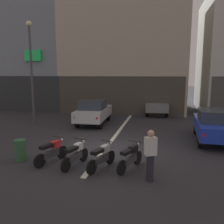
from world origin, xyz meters
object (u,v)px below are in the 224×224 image
car_grey_down_street (156,104)px  street_lamp (31,63)px  motorcycle_silver_row_centre (102,157)px  person_by_motorcycles (150,155)px  trash_bin (20,150)px  car_blue_parked_kerbside (215,124)px  motorcycle_black_row_right_mid (130,157)px  motorcycle_red_row_leftmost (52,151)px  motorcycle_white_row_left_mid (75,154)px  car_silver_crossing_near (94,111)px

car_grey_down_street → street_lamp: street_lamp is taller
motorcycle_silver_row_centre → person_by_motorcycles: bearing=-18.9°
motorcycle_silver_row_centre → trash_bin: size_ratio=1.87×
car_grey_down_street → trash_bin: 13.04m
car_blue_parked_kerbside → motorcycle_silver_row_centre: size_ratio=2.64×
street_lamp → motorcycle_silver_row_centre: bearing=-44.8°
trash_bin → motorcycle_silver_row_centre: bearing=-1.5°
motorcycle_black_row_right_mid → street_lamp: bearing=140.1°
motorcycle_red_row_leftmost → motorcycle_silver_row_centre: size_ratio=1.00×
car_blue_parked_kerbside → motorcycle_black_row_right_mid: bearing=-130.2°
car_grey_down_street → motorcycle_silver_row_centre: car_grey_down_street is taller
car_grey_down_street → motorcycle_white_row_left_mid: car_grey_down_street is taller
car_blue_parked_kerbside → motorcycle_white_row_left_mid: 7.26m
car_blue_parked_kerbside → car_grey_down_street: same height
motorcycle_red_row_leftmost → motorcycle_black_row_right_mid: same height
street_lamp → motorcycle_white_row_left_mid: (5.48, -6.42, -3.65)m
car_blue_parked_kerbside → motorcycle_black_row_right_mid: car_blue_parked_kerbside is taller
motorcycle_silver_row_centre → trash_bin: 3.32m
car_silver_crossing_near → person_by_motorcycles: size_ratio=2.50×
motorcycle_black_row_right_mid → trash_bin: (-4.33, -0.08, -0.03)m
car_grey_down_street → street_lamp: bearing=-144.5°
motorcycle_red_row_leftmost → motorcycle_white_row_left_mid: same height
motorcycle_silver_row_centre → car_silver_crossing_near: bearing=108.7°
car_silver_crossing_near → street_lamp: bearing=-169.0°
car_silver_crossing_near → car_grey_down_street: 6.36m
car_silver_crossing_near → motorcycle_white_row_left_mid: bearing=-78.7°
car_grey_down_street → motorcycle_silver_row_centre: 12.28m
motorcycle_white_row_left_mid → motorcycle_silver_row_centre: (1.01, -0.03, 0.00)m
motorcycle_silver_row_centre → person_by_motorcycles: 1.88m
motorcycle_white_row_left_mid → person_by_motorcycles: bearing=-12.7°
street_lamp → motorcycle_black_row_right_mid: 10.44m
trash_bin → street_lamp: bearing=116.5°
motorcycle_black_row_right_mid → trash_bin: motorcycle_black_row_right_mid is taller
car_silver_crossing_near → motorcycle_red_row_leftmost: bearing=-86.5°
street_lamp → person_by_motorcycles: 11.30m
street_lamp → car_blue_parked_kerbside: bearing=-9.8°
car_silver_crossing_near → motorcycle_silver_row_centre: car_silver_crossing_near is taller
car_silver_crossing_near → motorcycle_black_row_right_mid: (3.46, -7.06, -0.43)m
car_grey_down_street → person_by_motorcycles: (0.19, -12.77, -0.03)m
person_by_motorcycles → trash_bin: bearing=172.3°
street_lamp → trash_bin: street_lamp is taller
car_grey_down_street → motorcycle_red_row_leftmost: (-3.56, -12.03, -0.43)m
car_grey_down_street → street_lamp: size_ratio=0.63×
motorcycle_silver_row_centre → motorcycle_white_row_left_mid: bearing=178.5°
motorcycle_white_row_left_mid → motorcycle_black_row_right_mid: size_ratio=1.04×
car_grey_down_street → person_by_motorcycles: size_ratio=2.54×
motorcycle_white_row_left_mid → motorcycle_black_row_right_mid: same height
car_blue_parked_kerbside → trash_bin: (-8.00, -4.43, -0.46)m
car_grey_down_street → motorcycle_silver_row_centre: bearing=-97.2°
car_grey_down_street → person_by_motorcycles: bearing=-89.1°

